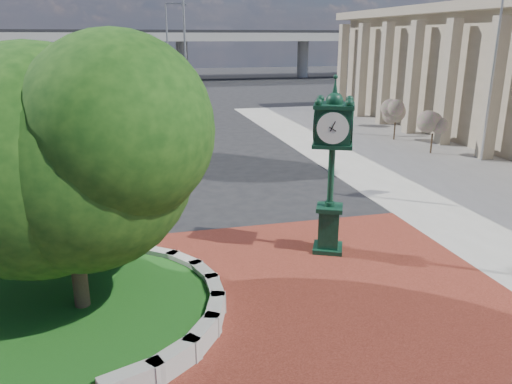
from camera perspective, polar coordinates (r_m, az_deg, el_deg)
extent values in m
plane|color=black|center=(13.54, 2.98, -11.62)|extent=(200.00, 200.00, 0.00)
cube|color=maroon|center=(12.71, 4.34, -13.64)|extent=(12.00, 12.00, 0.04)
cube|color=#9E9B93|center=(10.41, -13.99, -20.37)|extent=(1.29, 0.76, 0.54)
cube|color=#9E9B93|center=(10.80, -9.26, -18.50)|extent=(1.20, 1.04, 0.54)
cube|color=#9E9B93|center=(11.42, -6.10, -16.13)|extent=(1.00, 1.22, 0.54)
cube|color=#9E9B93|center=(12.21, -4.66, -13.69)|extent=(0.71, 1.30, 0.54)
cube|color=#9E9B93|center=(13.05, -4.73, -11.50)|extent=(0.35, 1.25, 0.54)
cube|color=#9E9B93|center=(13.88, -6.02, -9.68)|extent=(0.71, 1.30, 0.54)
cube|color=#9E9B93|center=(14.61, -8.22, -8.31)|extent=(1.00, 1.22, 0.54)
cube|color=#9E9B93|center=(15.21, -11.05, -7.40)|extent=(1.20, 1.04, 0.54)
cube|color=#9E9B93|center=(15.63, -14.30, -6.93)|extent=(1.29, 0.76, 0.54)
cylinder|color=#133E11|center=(13.04, -19.08, -12.85)|extent=(6.10, 6.10, 0.40)
cube|color=#9E9B93|center=(81.38, -12.20, 16.93)|extent=(90.00, 12.00, 1.20)
cube|color=black|center=(81.39, -12.24, 17.49)|extent=(90.00, 12.00, 0.40)
cylinder|color=#9E9B93|center=(82.18, -22.83, 13.56)|extent=(1.80, 1.80, 6.00)
cylinder|color=#9E9B93|center=(81.83, -8.43, 14.67)|extent=(1.80, 1.80, 6.00)
cylinder|color=#9E9B93|center=(86.25, 5.36, 14.91)|extent=(1.80, 1.80, 6.00)
cylinder|color=#38281C|center=(12.64, -19.48, -9.37)|extent=(0.36, 0.36, 2.17)
sphere|color=#12360E|center=(11.74, -20.76, 2.29)|extent=(5.20, 5.20, 5.20)
cylinder|color=#38281C|center=(29.83, -14.84, 5.96)|extent=(0.36, 0.36, 1.92)
sphere|color=#12360E|center=(29.49, -15.18, 10.31)|extent=(4.40, 4.40, 4.40)
cube|color=black|center=(16.17, 8.19, -6.39)|extent=(1.21, 1.21, 0.18)
cube|color=black|center=(15.90, 8.30, -4.06)|extent=(0.83, 0.83, 1.26)
cube|color=black|center=(15.68, 8.41, -1.80)|extent=(1.06, 1.06, 0.14)
cylinder|color=black|center=(15.37, 8.58, 1.86)|extent=(0.19, 0.19, 1.94)
cube|color=black|center=(15.04, 8.84, 7.58)|extent=(1.36, 1.36, 1.03)
cylinder|color=white|center=(14.51, 8.77, 7.23)|extent=(0.86, 0.44, 0.91)
cylinder|color=white|center=(15.56, 8.91, 7.90)|extent=(0.86, 0.44, 0.91)
cylinder|color=white|center=(15.06, 6.78, 7.67)|extent=(0.44, 0.86, 0.91)
cylinder|color=white|center=(15.03, 10.90, 7.47)|extent=(0.44, 0.86, 0.91)
sphere|color=black|center=(14.93, 8.97, 10.25)|extent=(0.50, 0.50, 0.50)
cone|color=black|center=(14.89, 9.04, 11.69)|extent=(0.21, 0.21, 0.57)
imported|color=#51100B|center=(51.58, -9.80, 10.66)|extent=(3.57, 4.92, 1.56)
cylinder|color=silver|center=(29.47, 25.68, 13.86)|extent=(0.13, 0.13, 11.21)
cylinder|color=slate|center=(39.18, -8.04, 14.41)|extent=(0.17, 0.17, 9.32)
cylinder|color=slate|center=(51.60, -10.03, 15.12)|extent=(0.17, 0.17, 9.57)
cube|color=slate|center=(51.42, -9.22, 20.49)|extent=(1.86, 0.80, 0.13)
cube|color=slate|center=(51.21, -8.23, 20.43)|extent=(0.59, 0.43, 0.16)
cylinder|color=#38281C|center=(30.84, 19.41, 5.23)|extent=(0.10, 0.10, 1.20)
sphere|color=#B05888|center=(30.67, 19.60, 7.05)|extent=(1.20, 1.20, 1.20)
cylinder|color=#38281C|center=(34.33, 15.54, 6.72)|extent=(0.10, 0.10, 1.20)
sphere|color=#B05888|center=(34.17, 15.68, 8.37)|extent=(1.20, 1.20, 1.20)
cylinder|color=#38281C|center=(39.28, 8.98, 8.41)|extent=(0.10, 0.10, 1.20)
sphere|color=#B05888|center=(39.14, 9.05, 9.86)|extent=(1.20, 1.20, 1.20)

